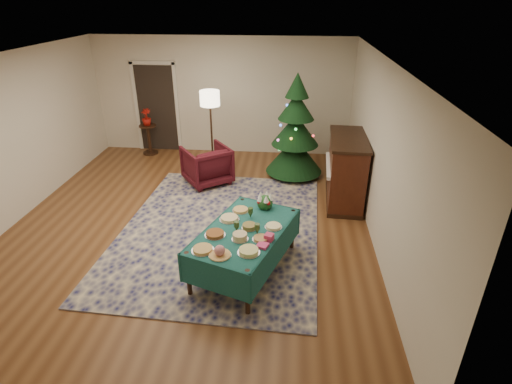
# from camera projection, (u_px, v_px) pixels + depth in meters

# --- Properties ---
(room_shell) EXTENTS (7.00, 7.00, 7.00)m
(room_shell) POSITION_uv_depth(u_px,v_px,m) (185.00, 149.00, 6.24)
(room_shell) COLOR #593319
(room_shell) RESTS_ON ground
(doorway) EXTENTS (1.08, 0.04, 2.16)m
(doorway) POSITION_uv_depth(u_px,v_px,m) (157.00, 106.00, 9.58)
(doorway) COLOR black
(doorway) RESTS_ON ground
(rug) EXTENTS (3.38, 4.34, 0.02)m
(rug) POSITION_uv_depth(u_px,v_px,m) (220.00, 230.00, 6.64)
(rug) COLOR #131649
(rug) RESTS_ON ground
(buffet_table) EXTENTS (1.52, 1.95, 0.67)m
(buffet_table) POSITION_uv_depth(u_px,v_px,m) (245.00, 238.00, 5.46)
(buffet_table) COLOR black
(buffet_table) RESTS_ON ground
(platter_0) EXTENTS (0.29, 0.29, 0.04)m
(platter_0) POSITION_uv_depth(u_px,v_px,m) (203.00, 249.00, 4.95)
(platter_0) COLOR silver
(platter_0) RESTS_ON buffet_table
(platter_1) EXTENTS (0.28, 0.28, 0.14)m
(platter_1) POSITION_uv_depth(u_px,v_px,m) (220.00, 252.00, 4.84)
(platter_1) COLOR silver
(platter_1) RESTS_ON buffet_table
(platter_2) EXTENTS (0.28, 0.28, 0.06)m
(platter_2) POSITION_uv_depth(u_px,v_px,m) (249.00, 251.00, 4.91)
(platter_2) COLOR silver
(platter_2) RESTS_ON buffet_table
(platter_3) EXTENTS (0.28, 0.28, 0.05)m
(platter_3) POSITION_uv_depth(u_px,v_px,m) (215.00, 234.00, 5.26)
(platter_3) COLOR silver
(platter_3) RESTS_ON buffet_table
(platter_4) EXTENTS (0.22, 0.22, 0.09)m
(platter_4) POSITION_uv_depth(u_px,v_px,m) (240.00, 237.00, 5.16)
(platter_4) COLOR silver
(platter_4) RESTS_ON buffet_table
(platter_5) EXTENTS (0.23, 0.23, 0.04)m
(platter_5) POSITION_uv_depth(u_px,v_px,m) (261.00, 239.00, 5.17)
(platter_5) COLOR silver
(platter_5) RESTS_ON buffet_table
(platter_6) EXTENTS (0.29, 0.29, 0.05)m
(platter_6) POSITION_uv_depth(u_px,v_px,m) (229.00, 218.00, 5.62)
(platter_6) COLOR silver
(platter_6) RESTS_ON buffet_table
(platter_7) EXTENTS (0.22, 0.22, 0.06)m
(platter_7) POSITION_uv_depth(u_px,v_px,m) (249.00, 227.00, 5.41)
(platter_7) COLOR silver
(platter_7) RESTS_ON buffet_table
(platter_8) EXTENTS (0.24, 0.24, 0.04)m
(platter_8) POSITION_uv_depth(u_px,v_px,m) (273.00, 226.00, 5.44)
(platter_8) COLOR silver
(platter_8) RESTS_ON buffet_table
(platter_9) EXTENTS (0.25, 0.25, 0.04)m
(platter_9) POSITION_uv_depth(u_px,v_px,m) (241.00, 210.00, 5.85)
(platter_9) COLOR silver
(platter_9) RESTS_ON buffet_table
(goblet_0) EXTENTS (0.07, 0.07, 0.16)m
(goblet_0) POSITION_uv_depth(u_px,v_px,m) (250.00, 212.00, 5.65)
(goblet_0) COLOR #2D471E
(goblet_0) RESTS_ON buffet_table
(goblet_1) EXTENTS (0.07, 0.07, 0.16)m
(goblet_1) POSITION_uv_depth(u_px,v_px,m) (257.00, 229.00, 5.26)
(goblet_1) COLOR #2D471E
(goblet_1) RESTS_ON buffet_table
(goblet_2) EXTENTS (0.07, 0.07, 0.16)m
(goblet_2) POSITION_uv_depth(u_px,v_px,m) (237.00, 226.00, 5.32)
(goblet_2) COLOR #2D471E
(goblet_2) RESTS_ON buffet_table
(napkin_stack) EXTENTS (0.17, 0.17, 0.04)m
(napkin_stack) POSITION_uv_depth(u_px,v_px,m) (263.00, 245.00, 5.03)
(napkin_stack) COLOR #D73B79
(napkin_stack) RESTS_ON buffet_table
(gift_box) EXTENTS (0.14, 0.14, 0.09)m
(gift_box) POSITION_uv_depth(u_px,v_px,m) (269.00, 237.00, 5.15)
(gift_box) COLOR #D23A69
(gift_box) RESTS_ON buffet_table
(centerpiece) EXTENTS (0.24, 0.24, 0.28)m
(centerpiece) POSITION_uv_depth(u_px,v_px,m) (265.00, 201.00, 5.89)
(centerpiece) COLOR #1E4C1E
(centerpiece) RESTS_ON buffet_table
(armchair) EXTENTS (1.14, 1.13, 0.86)m
(armchair) POSITION_uv_depth(u_px,v_px,m) (207.00, 163.00, 8.11)
(armchair) COLOR #410E15
(armchair) RESTS_ON ground
(floor_lamp) EXTENTS (0.42, 0.42, 1.72)m
(floor_lamp) POSITION_uv_depth(u_px,v_px,m) (210.00, 103.00, 8.37)
(floor_lamp) COLOR #A57F3F
(floor_lamp) RESTS_ON ground
(side_table) EXTENTS (0.40, 0.40, 0.72)m
(side_table) POSITION_uv_depth(u_px,v_px,m) (149.00, 140.00, 9.64)
(side_table) COLOR black
(side_table) RESTS_ON ground
(potted_plant) EXTENTS (0.22, 0.39, 0.22)m
(potted_plant) POSITION_uv_depth(u_px,v_px,m) (147.00, 121.00, 9.42)
(potted_plant) COLOR #9D120B
(potted_plant) RESTS_ON side_table
(christmas_tree) EXTENTS (1.53, 1.53, 2.17)m
(christmas_tree) POSITION_uv_depth(u_px,v_px,m) (295.00, 132.00, 8.20)
(christmas_tree) COLOR black
(christmas_tree) RESTS_ON ground
(piano) EXTENTS (0.75, 1.48, 1.25)m
(piano) POSITION_uv_depth(u_px,v_px,m) (346.00, 171.00, 7.31)
(piano) COLOR black
(piano) RESTS_ON ground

